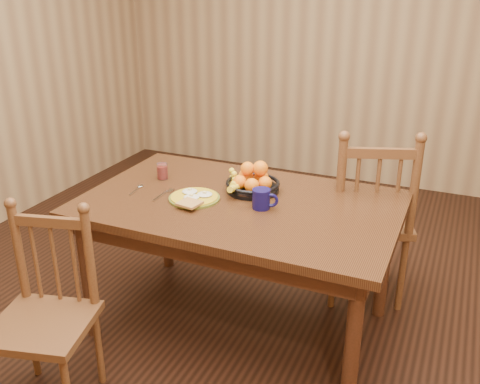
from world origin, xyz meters
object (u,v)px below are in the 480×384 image
at_px(coffee_mug, 262,199).
at_px(chair_far, 368,219).
at_px(fruit_bowl, 252,182).
at_px(chair_near, 46,316).
at_px(breakfast_plate, 194,198).
at_px(dining_table, 240,216).

bearing_deg(coffee_mug, chair_far, 54.49).
bearing_deg(coffee_mug, fruit_bowl, 125.38).
bearing_deg(fruit_bowl, chair_near, -119.26).
bearing_deg(breakfast_plate, fruit_bowl, 45.87).
distance_m(chair_near, fruit_bowl, 1.20).
bearing_deg(dining_table, breakfast_plate, -160.56).
bearing_deg(chair_near, chair_far, 37.16).
bearing_deg(chair_near, dining_table, 42.28).
distance_m(dining_table, breakfast_plate, 0.26).
relative_size(dining_table, fruit_bowl, 4.94).
height_order(dining_table, chair_far, chair_far).
height_order(chair_far, chair_near, chair_far).
xyz_separation_m(chair_far, chair_near, (-1.12, -1.41, -0.07)).
bearing_deg(coffee_mug, chair_near, -130.63).
bearing_deg(chair_far, breakfast_plate, 19.74).
xyz_separation_m(chair_far, fruit_bowl, (-0.56, -0.41, 0.29)).
bearing_deg(breakfast_plate, chair_near, -113.63).
relative_size(chair_near, fruit_bowl, 2.80).
relative_size(dining_table, chair_far, 1.52).
distance_m(chair_far, coffee_mug, 0.79).
xyz_separation_m(chair_near, breakfast_plate, (0.34, 0.77, 0.32)).
relative_size(chair_far, breakfast_plate, 3.56).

